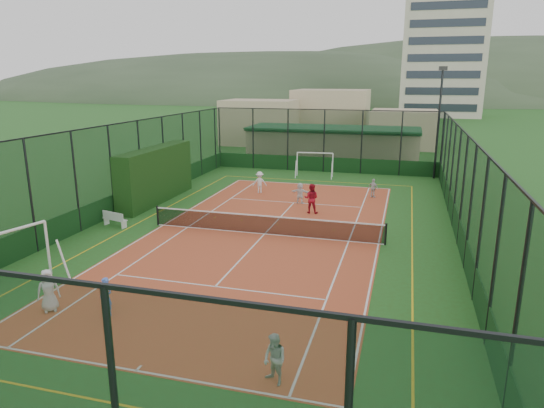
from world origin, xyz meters
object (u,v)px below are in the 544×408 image
(clubhouse, at_px, (333,145))
(futsal_goal_near, at_px, (8,261))
(child_near_left, at_px, (48,290))
(coach, at_px, (311,198))
(futsal_goal_far, at_px, (315,165))
(child_near_mid, at_px, (106,297))
(white_bench, at_px, (115,219))
(child_far_back, at_px, (300,193))
(apartment_tower, at_px, (444,37))
(child_far_right, at_px, (373,188))
(floodlight_ne, at_px, (438,124))
(child_near_right, at_px, (275,359))
(child_far_left, at_px, (260,182))

(clubhouse, bearing_deg, futsal_goal_near, -103.05)
(child_near_left, relative_size, coach, 0.85)
(futsal_goal_far, distance_m, child_near_mid, 24.38)
(white_bench, bearing_deg, child_far_back, 56.78)
(child_near_mid, xyz_separation_m, child_far_back, (2.91, 15.77, -0.00))
(clubhouse, distance_m, futsal_goal_far, 7.14)
(apartment_tower, height_order, child_far_right, apartment_tower)
(floodlight_ne, relative_size, child_far_right, 6.81)
(child_near_mid, bearing_deg, clubhouse, 95.38)
(clubhouse, bearing_deg, child_near_right, -83.80)
(floodlight_ne, xyz_separation_m, child_far_back, (-8.22, -10.21, -3.48))
(child_far_left, bearing_deg, futsal_goal_near, 59.92)
(child_far_back, bearing_deg, child_far_left, -26.45)
(floodlight_ne, relative_size, futsal_goal_far, 2.90)
(clubhouse, bearing_deg, child_near_mid, -94.60)
(child_near_right, bearing_deg, coach, 131.59)
(floodlight_ne, xyz_separation_m, child_near_right, (-4.97, -28.01, -3.45))
(child_far_right, distance_m, coach, 5.63)
(apartment_tower, bearing_deg, child_near_left, -100.22)
(floodlight_ne, relative_size, child_far_back, 6.46)
(clubhouse, relative_size, child_far_left, 10.56)
(child_near_right, height_order, child_far_back, child_near_right)
(white_bench, bearing_deg, child_near_mid, -42.97)
(clubhouse, height_order, child_far_left, clubhouse)
(clubhouse, xyz_separation_m, futsal_goal_near, (-7.08, -30.54, -0.50))
(white_bench, bearing_deg, futsal_goal_near, -69.22)
(clubhouse, bearing_deg, coach, -85.28)
(floodlight_ne, bearing_deg, coach, -120.43)
(floodlight_ne, height_order, child_near_left, floodlight_ne)
(clubhouse, bearing_deg, apartment_tower, 78.69)
(clubhouse, bearing_deg, child_far_left, -101.57)
(apartment_tower, distance_m, child_far_back, 77.83)
(clubhouse, relative_size, futsal_goal_far, 5.34)
(futsal_goal_far, height_order, child_near_mid, futsal_goal_far)
(white_bench, xyz_separation_m, child_far_back, (8.18, 7.20, 0.23))
(apartment_tower, bearing_deg, futsal_goal_far, -100.41)
(apartment_tower, height_order, futsal_goal_far, apartment_tower)
(floodlight_ne, distance_m, child_far_back, 13.56)
(child_near_left, bearing_deg, child_far_back, 34.11)
(child_near_right, bearing_deg, white_bench, 170.90)
(futsal_goal_far, height_order, child_near_left, futsal_goal_far)
(futsal_goal_far, bearing_deg, child_far_right, -54.64)
(white_bench, xyz_separation_m, child_far_right, (12.37, 9.92, 0.20))
(apartment_tower, relative_size, child_near_left, 20.87)
(clubhouse, distance_m, apartment_tower, 62.64)
(futsal_goal_far, relative_size, coach, 1.69)
(floodlight_ne, bearing_deg, white_bench, -133.30)
(white_bench, distance_m, futsal_goal_far, 17.40)
(apartment_tower, xyz_separation_m, child_near_left, (-16.51, -91.61, -14.27))
(futsal_goal_far, distance_m, child_far_left, 6.99)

